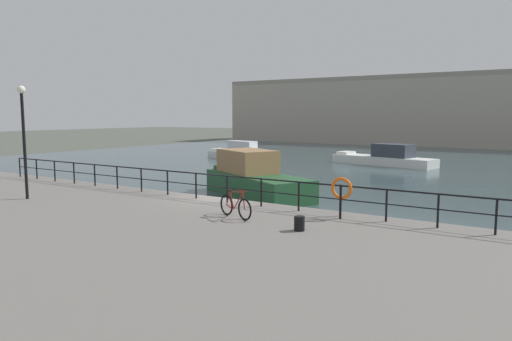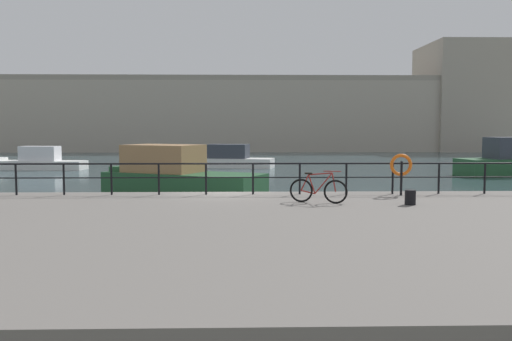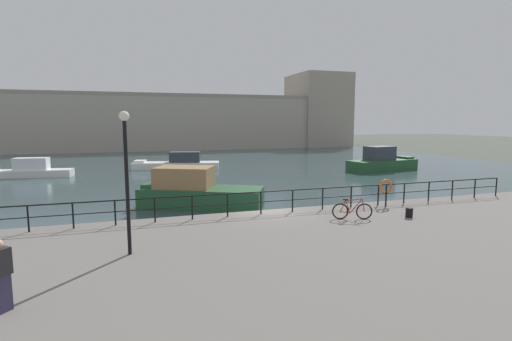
% 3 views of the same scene
% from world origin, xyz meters
% --- Properties ---
extents(ground_plane, '(240.00, 240.00, 0.00)m').
position_xyz_m(ground_plane, '(0.00, 0.00, 0.00)').
color(ground_plane, '#4C5147').
extents(water_basin, '(80.00, 60.00, 0.01)m').
position_xyz_m(water_basin, '(0.00, 30.20, 0.01)').
color(water_basin, '#33474C').
rests_on(water_basin, ground_plane).
extents(quay_promenade, '(56.00, 13.00, 1.10)m').
position_xyz_m(quay_promenade, '(0.00, -6.50, 0.55)').
color(quay_promenade, slate).
rests_on(quay_promenade, ground_plane).
extents(harbor_building, '(75.90, 13.08, 15.46)m').
position_xyz_m(harbor_building, '(6.34, 59.84, 5.45)').
color(harbor_building, '#A89E8E').
rests_on(harbor_building, ground_plane).
extents(moored_red_daysailer, '(9.88, 4.42, 1.97)m').
position_xyz_m(moored_red_daysailer, '(-1.38, 26.69, 0.71)').
color(moored_red_daysailer, white).
rests_on(moored_red_daysailer, water_basin).
extents(moored_green_narrowboat, '(7.97, 2.78, 1.88)m').
position_xyz_m(moored_green_narrowboat, '(-15.94, 24.65, 0.66)').
color(moored_green_narrowboat, white).
rests_on(moored_green_narrowboat, water_basin).
extents(moored_white_yacht, '(8.03, 5.80, 2.54)m').
position_xyz_m(moored_white_yacht, '(-2.52, 6.55, 1.00)').
color(moored_white_yacht, '#23512D').
rests_on(moored_white_yacht, water_basin).
extents(moored_small_launch, '(8.43, 3.99, 2.70)m').
position_xyz_m(moored_small_launch, '(19.72, 18.31, 0.96)').
color(moored_small_launch, '#23512D').
rests_on(moored_small_launch, water_basin).
extents(quay_railing, '(27.20, 0.07, 1.08)m').
position_xyz_m(quay_railing, '(0.15, -0.75, 1.84)').
color(quay_railing, black).
rests_on(quay_railing, quay_promenade).
extents(parked_bicycle, '(1.69, 0.64, 0.98)m').
position_xyz_m(parked_bicycle, '(2.87, -2.91, 1.49)').
color(parked_bicycle, black).
rests_on(parked_bicycle, quay_promenade).
extents(mooring_bollard, '(0.32, 0.32, 0.44)m').
position_xyz_m(mooring_bollard, '(5.53, -3.36, 1.32)').
color(mooring_bollard, black).
rests_on(mooring_bollard, quay_promenade).
extents(life_ring_stand, '(0.75, 0.16, 1.40)m').
position_xyz_m(life_ring_stand, '(5.91, -1.10, 2.07)').
color(life_ring_stand, black).
rests_on(life_ring_stand, quay_promenade).
extents(quay_lamp_post, '(0.32, 0.32, 4.62)m').
position_xyz_m(quay_lamp_post, '(-6.45, -4.61, 4.05)').
color(quay_lamp_post, black).
rests_on(quay_lamp_post, quay_promenade).
extents(standing_person, '(0.50, 0.52, 1.69)m').
position_xyz_m(standing_person, '(-9.19, -7.73, 1.96)').
color(standing_person, '#332D4C').
rests_on(standing_person, quay_promenade).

